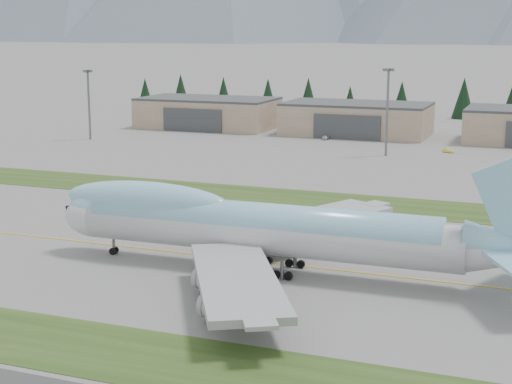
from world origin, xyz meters
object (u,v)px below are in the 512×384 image
at_px(service_vehicle_a, 325,140).
at_px(service_vehicle_b, 448,153).
at_px(boeing_747_freighter, 261,227).
at_px(hangar_left, 208,113).
at_px(hangar_center, 357,119).

height_order(service_vehicle_a, service_vehicle_b, service_vehicle_a).
bearing_deg(service_vehicle_a, boeing_747_freighter, -76.39).
relative_size(hangar_left, hangar_center, 1.00).
height_order(hangar_center, service_vehicle_a, hangar_center).
relative_size(boeing_747_freighter, hangar_center, 1.56).
height_order(boeing_747_freighter, hangar_left, boeing_747_freighter).
distance_m(service_vehicle_a, service_vehicle_b, 42.97).
bearing_deg(boeing_747_freighter, service_vehicle_a, 101.31).
xyz_separation_m(boeing_747_freighter, service_vehicle_b, (10.73, 124.97, -6.56)).
xyz_separation_m(boeing_747_freighter, hangar_left, (-78.63, 154.02, -1.17)).
relative_size(boeing_747_freighter, hangar_left, 1.56).
bearing_deg(boeing_747_freighter, hangar_left, 116.12).
bearing_deg(hangar_left, service_vehicle_b, -18.01).
distance_m(boeing_747_freighter, hangar_left, 172.93).
xyz_separation_m(boeing_747_freighter, service_vehicle_a, (-30.04, 138.55, -6.56)).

